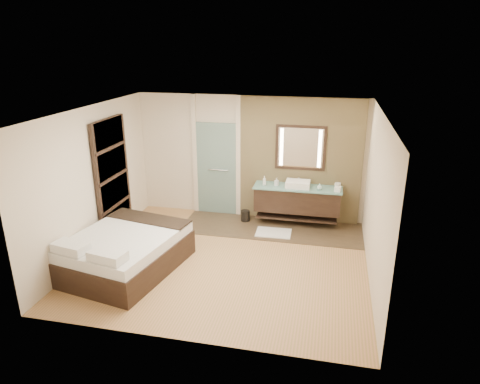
% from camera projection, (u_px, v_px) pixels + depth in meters
% --- Properties ---
extents(floor, '(5.00, 5.00, 0.00)m').
position_uv_depth(floor, '(226.00, 261.00, 7.77)').
color(floor, olive).
rests_on(floor, ground).
extents(tile_strip, '(3.80, 1.30, 0.01)m').
position_uv_depth(tile_strip, '(271.00, 228.00, 9.12)').
color(tile_strip, '#3B2E20').
rests_on(tile_strip, floor).
extents(stone_wall, '(2.60, 0.08, 2.70)m').
position_uv_depth(stone_wall, '(300.00, 161.00, 9.14)').
color(stone_wall, tan).
rests_on(stone_wall, floor).
extents(vanity, '(1.85, 0.55, 0.88)m').
position_uv_depth(vanity, '(297.00, 199.00, 9.12)').
color(vanity, black).
rests_on(vanity, stone_wall).
extents(mirror_unit, '(1.06, 0.04, 0.96)m').
position_uv_depth(mirror_unit, '(301.00, 148.00, 8.99)').
color(mirror_unit, black).
rests_on(mirror_unit, stone_wall).
extents(frosted_door, '(1.10, 0.12, 2.70)m').
position_uv_depth(frosted_door, '(217.00, 165.00, 9.57)').
color(frosted_door, '#A5D1C8').
rests_on(frosted_door, floor).
extents(shoji_partition, '(0.06, 1.20, 2.40)m').
position_uv_depth(shoji_partition, '(113.00, 179.00, 8.41)').
color(shoji_partition, black).
rests_on(shoji_partition, floor).
extents(bed, '(2.00, 2.33, 0.79)m').
position_uv_depth(bed, '(124.00, 252.00, 7.40)').
color(bed, black).
rests_on(bed, floor).
extents(bath_mat, '(0.73, 0.52, 0.02)m').
position_uv_depth(bath_mat, '(273.00, 233.00, 8.86)').
color(bath_mat, silver).
rests_on(bath_mat, floor).
extents(waste_bin, '(0.23, 0.23, 0.25)m').
position_uv_depth(waste_bin, '(245.00, 216.00, 9.44)').
color(waste_bin, black).
rests_on(waste_bin, floor).
extents(tissue_box, '(0.14, 0.14, 0.10)m').
position_uv_depth(tissue_box, '(338.00, 189.00, 8.73)').
color(tissue_box, white).
rests_on(tissue_box, vanity).
extents(soap_bottle_a, '(0.08, 0.08, 0.20)m').
position_uv_depth(soap_bottle_a, '(264.00, 181.00, 9.10)').
color(soap_bottle_a, silver).
rests_on(soap_bottle_a, vanity).
extents(soap_bottle_b, '(0.10, 0.10, 0.17)m').
position_uv_depth(soap_bottle_b, '(277.00, 182.00, 9.08)').
color(soap_bottle_b, '#B2B2B2').
rests_on(soap_bottle_b, vanity).
extents(soap_bottle_c, '(0.11, 0.11, 0.14)m').
position_uv_depth(soap_bottle_c, '(319.00, 187.00, 8.81)').
color(soap_bottle_c, '#AEDBD6').
rests_on(soap_bottle_c, vanity).
extents(cup, '(0.17, 0.17, 0.10)m').
position_uv_depth(cup, '(338.00, 185.00, 8.96)').
color(cup, white).
rests_on(cup, vanity).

